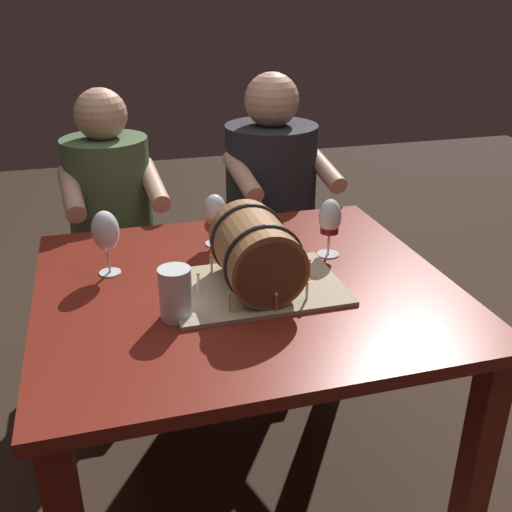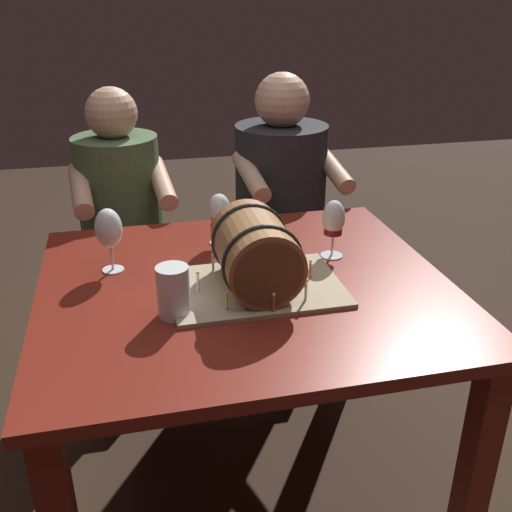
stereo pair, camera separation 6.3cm
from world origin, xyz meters
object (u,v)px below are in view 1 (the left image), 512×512
barrel_cake (256,256)px  wine_glass_red (330,220)px  person_seated_left (115,247)px  wine_glass_empty (105,232)px  wine_glass_amber (215,212)px  person_seated_right (271,221)px  beer_pint (176,295)px  dining_table (245,316)px

barrel_cake → wine_glass_red: barrel_cake is taller
barrel_cake → person_seated_left: (-0.35, 0.87, -0.30)m
barrel_cake → wine_glass_empty: barrel_cake is taller
barrel_cake → wine_glass_red: size_ratio=2.58×
wine_glass_amber → wine_glass_red: size_ratio=0.93×
barrel_cake → wine_glass_red: (0.28, 0.16, 0.02)m
wine_glass_amber → person_seated_right: (0.35, 0.53, -0.27)m
beer_pint → barrel_cake: bearing=21.2°
barrel_cake → beer_pint: size_ratio=3.48×
dining_table → wine_glass_amber: size_ratio=6.78×
dining_table → person_seated_right: bearing=68.3°
wine_glass_empty → wine_glass_amber: wine_glass_empty is taller
wine_glass_empty → person_seated_left: (0.03, 0.66, -0.33)m
wine_glass_empty → wine_glass_amber: 0.36m
dining_table → person_seated_right: person_seated_right is taller
wine_glass_empty → beer_pint: (0.15, -0.30, -0.07)m
wine_glass_red → person_seated_left: bearing=131.5°
wine_glass_empty → beer_pint: bearing=-63.4°
barrel_cake → wine_glass_empty: size_ratio=2.44×
wine_glass_empty → wine_glass_amber: (0.34, 0.13, -0.02)m
dining_table → wine_glass_amber: bearing=93.9°
person_seated_left → person_seated_right: 0.66m
wine_glass_empty → wine_glass_red: bearing=-4.3°
person_seated_left → wine_glass_amber: bearing=-60.0°
dining_table → wine_glass_red: 0.39m
barrel_cake → wine_glass_empty: 0.44m
wine_glass_empty → barrel_cake: bearing=-28.7°
dining_table → beer_pint: bearing=-147.6°
wine_glass_red → wine_glass_empty: bearing=175.7°
dining_table → wine_glass_empty: size_ratio=5.94×
dining_table → person_seated_left: size_ratio=0.99×
wine_glass_empty → wine_glass_red: wine_glass_empty is taller
wine_glass_red → person_seated_right: bearing=87.5°
beer_pint → person_seated_left: person_seated_left is taller
dining_table → wine_glass_amber: (-0.02, 0.29, 0.22)m
dining_table → person_seated_left: person_seated_left is taller
person_seated_left → wine_glass_red: bearing=-48.5°
dining_table → wine_glass_red: wine_glass_red is taller
person_seated_left → barrel_cake: bearing=-68.1°
wine_glass_amber → person_seated_left: bearing=120.0°
beer_pint → dining_table: bearing=32.4°
person_seated_right → dining_table: bearing=-111.7°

